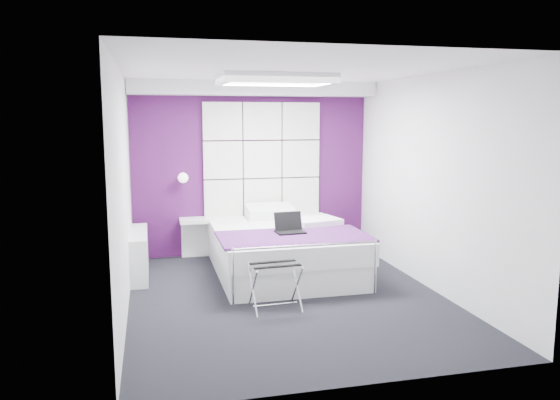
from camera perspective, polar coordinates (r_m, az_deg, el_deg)
The scene contains 15 objects.
floor at distance 6.49m, azimuth 0.75°, elevation -10.12°, with size 4.40×4.40×0.00m, color black.
ceiling at distance 6.17m, azimuth 0.80°, elevation 13.41°, with size 4.40×4.40×0.00m, color white.
wall_back at distance 8.33m, azimuth -2.96°, elevation 3.20°, with size 3.60×3.60×0.00m, color silver.
wall_left at distance 6.02m, azimuth -16.08°, elevation 0.78°, with size 4.40×4.40×0.00m, color silver.
wall_right at distance 6.86m, azimuth 15.51°, elevation 1.73°, with size 4.40×4.40×0.00m, color silver.
accent_wall at distance 8.32m, azimuth -2.94°, elevation 3.19°, with size 3.58×0.02×2.58m, color #420F44.
soffit at distance 8.06m, azimuth -2.69°, elevation 11.56°, with size 3.58×0.50×0.20m, color white.
headboard at distance 8.32m, azimuth -1.86°, elevation 2.29°, with size 1.80×0.08×2.30m, color silver, non-canonical shape.
skylight at distance 6.75m, azimuth -0.49°, elevation 12.57°, with size 1.36×0.86×0.12m, color white, non-canonical shape.
wall_lamp at distance 8.08m, azimuth -10.12°, elevation 2.33°, with size 0.15×0.15×0.15m, color white.
radiator at distance 7.48m, azimuth -14.50°, elevation -5.48°, with size 0.22×1.20×0.60m, color white.
bed at distance 7.40m, azimuth 0.28°, elevation -5.08°, with size 1.86×2.25×0.78m.
nightstand at distance 8.14m, azimuth -8.76°, elevation -2.10°, with size 0.48×0.37×0.05m, color white.
luggage_rack at distance 6.03m, azimuth -0.51°, elevation -9.04°, with size 0.52×0.38×0.51m.
laptop at distance 6.96m, azimuth 0.99°, elevation -2.88°, with size 0.36×0.26×0.26m.
Camera 1 is at (-1.51, -5.96, 2.08)m, focal length 35.00 mm.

